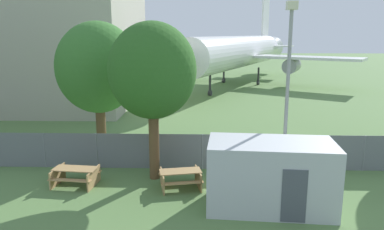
# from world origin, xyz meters

# --- Properties ---
(perimeter_fence) EXTENTS (56.07, 0.07, 1.72)m
(perimeter_fence) POSITION_xyz_m (0.00, 10.44, 0.86)
(perimeter_fence) COLOR slate
(perimeter_fence) RESTS_ON ground
(airplane) EXTENTS (28.19, 35.28, 11.93)m
(airplane) POSITION_xyz_m (4.47, 41.05, 4.10)
(airplane) COLOR white
(airplane) RESTS_ON ground
(portable_cabin) EXTENTS (4.73, 2.66, 2.54)m
(portable_cabin) POSITION_xyz_m (2.53, 6.44, 1.27)
(portable_cabin) COLOR silver
(portable_cabin) RESTS_ON ground
(picnic_bench_near_cabin) EXTENTS (1.96, 1.57, 0.76)m
(picnic_bench_near_cabin) POSITION_xyz_m (-5.43, 8.31, 0.48)
(picnic_bench_near_cabin) COLOR tan
(picnic_bench_near_cabin) RESTS_ON ground
(picnic_bench_open_grass) EXTENTS (1.98, 1.72, 0.76)m
(picnic_bench_open_grass) POSITION_xyz_m (-0.90, 8.15, 0.47)
(picnic_bench_open_grass) COLOR tan
(picnic_bench_open_grass) RESTS_ON ground
(tree_near_hangar) EXTENTS (3.77, 3.77, 6.92)m
(tree_near_hangar) POSITION_xyz_m (-2.13, 9.22, 4.81)
(tree_near_hangar) COLOR brown
(tree_near_hangar) RESTS_ON ground
(tree_behind_benches) EXTENTS (4.48, 4.48, 7.06)m
(tree_behind_benches) POSITION_xyz_m (-5.66, 13.42, 4.57)
(tree_behind_benches) COLOR brown
(tree_behind_benches) RESTS_ON ground
(light_mast) EXTENTS (0.44, 0.44, 7.73)m
(light_mast) POSITION_xyz_m (3.77, 9.93, 4.73)
(light_mast) COLOR #99999E
(light_mast) RESTS_ON ground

